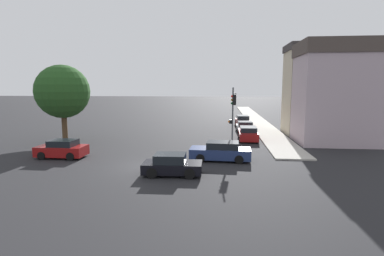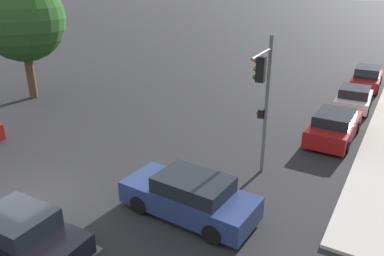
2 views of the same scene
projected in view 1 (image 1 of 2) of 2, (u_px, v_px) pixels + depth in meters
The scene contains 11 objects.
ground_plane at pixel (145, 166), 21.63m from camera, with size 300.00×300.00×0.00m, color black.
sidewalk_strip at pixel (254, 119), 52.79m from camera, with size 3.14×60.00×0.13m.
rowhouse_backdrop at pixel (325, 91), 32.37m from camera, with size 7.47×11.42×10.61m.
street_tree at pixel (63, 92), 30.38m from camera, with size 5.40×5.40×7.90m.
traffic_signal at pixel (233, 110), 26.32m from camera, with size 0.64×2.38×5.62m.
crossing_car_0 at pixel (221, 151), 23.22m from camera, with size 4.75×2.16×1.48m.
crossing_car_1 at pixel (62, 149), 24.14m from camera, with size 3.83×1.99×1.45m.
crossing_car_2 at pixel (172, 165), 19.42m from camera, with size 3.87×2.03×1.39m.
parked_car_0 at pixel (248, 134), 32.04m from camera, with size 2.08×4.61×1.45m.
parked_car_1 at pixel (245, 127), 37.63m from camera, with size 2.13×3.92×1.36m.
parked_car_2 at pixel (243, 121), 42.87m from camera, with size 2.02×4.73×1.61m.
Camera 1 is at (5.44, -20.61, 5.72)m, focal length 28.00 mm.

